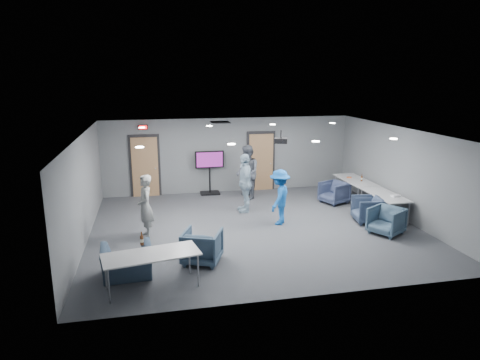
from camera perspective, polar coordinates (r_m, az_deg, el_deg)
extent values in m
plane|color=#3B3F43|center=(12.17, 1.97, -6.31)|extent=(9.00, 9.00, 0.00)
plane|color=white|center=(11.53, 2.08, 6.40)|extent=(9.00, 9.00, 0.00)
cube|color=slate|center=(15.60, -1.51, 3.33)|extent=(9.00, 0.02, 2.70)
cube|color=slate|center=(8.12, 8.84, -6.78)|extent=(9.00, 0.02, 2.70)
cube|color=slate|center=(11.58, -20.15, -1.22)|extent=(0.02, 8.00, 2.70)
cube|color=slate|center=(13.56, 20.82, 0.82)|extent=(0.02, 8.00, 2.70)
cube|color=black|center=(15.38, -12.54, 1.82)|extent=(1.06, 0.06, 2.24)
cube|color=#A47A4F|center=(15.35, -12.54, 1.68)|extent=(0.90, 0.05, 2.10)
cylinder|color=#999AA1|center=(15.31, -11.22, 1.53)|extent=(0.04, 0.10, 0.04)
cube|color=black|center=(15.88, 2.79, 2.51)|extent=(1.06, 0.06, 2.24)
cube|color=#A47A4F|center=(15.85, 2.82, 2.38)|extent=(0.90, 0.05, 2.10)
cylinder|color=#999AA1|center=(15.90, 4.09, 2.21)|extent=(0.04, 0.10, 0.04)
cube|color=black|center=(15.14, -12.81, 6.88)|extent=(0.32, 0.06, 0.16)
cube|color=#FF0C0C|center=(15.10, -12.82, 6.86)|extent=(0.26, 0.02, 0.11)
cube|color=black|center=(14.16, -2.66, 7.71)|extent=(0.60, 0.60, 0.03)
cylinder|color=white|center=(9.42, -13.23, 4.28)|extent=(0.18, 0.18, 0.02)
cylinder|color=white|center=(12.98, -12.96, 6.82)|extent=(0.18, 0.18, 0.02)
cylinder|color=white|center=(9.58, -1.16, 4.80)|extent=(0.18, 0.18, 0.02)
cylinder|color=white|center=(13.10, -4.12, 7.19)|extent=(0.18, 0.18, 0.02)
cylinder|color=white|center=(10.14, 10.07, 5.09)|extent=(0.18, 0.18, 0.02)
cylinder|color=white|center=(13.51, 4.38, 7.39)|extent=(0.18, 0.18, 0.02)
cylinder|color=white|center=(11.04, 19.79, 5.19)|extent=(0.18, 0.18, 0.02)
cylinder|color=white|center=(14.20, 12.22, 7.43)|extent=(0.18, 0.18, 0.02)
imported|color=gray|center=(11.47, -12.50, -3.47)|extent=(0.48, 0.66, 1.69)
imported|color=#545964|center=(14.73, 0.99, 1.05)|extent=(0.82, 0.99, 1.87)
imported|color=#A0BBCE|center=(13.31, 0.66, -0.38)|extent=(0.47, 1.09, 1.85)
imported|color=#1A58AC|center=(12.26, 5.30, -2.28)|extent=(1.07, 1.19, 1.60)
imported|color=#353F5C|center=(14.64, 12.42, -1.65)|extent=(1.04, 1.03, 0.73)
imported|color=#334158|center=(13.03, 16.73, -3.79)|extent=(0.94, 0.92, 0.75)
imported|color=#3B5166|center=(12.22, 18.92, -5.17)|extent=(1.10, 1.09, 0.74)
imported|color=#3B5167|center=(9.90, -5.07, -8.80)|extent=(1.08, 1.10, 0.77)
imported|color=#34455A|center=(9.52, -14.84, -10.48)|extent=(1.11, 0.99, 0.68)
cube|color=#AAACAF|center=(15.08, 15.10, 0.02)|extent=(0.80, 1.92, 0.03)
cylinder|color=#999AA1|center=(15.80, 12.56, -0.58)|extent=(0.04, 0.04, 0.70)
cylinder|color=#999AA1|center=(14.28, 15.44, -2.29)|extent=(0.04, 0.04, 0.70)
cylinder|color=#999AA1|center=(16.07, 14.64, -0.46)|extent=(0.04, 0.04, 0.70)
cylinder|color=#999AA1|center=(14.58, 17.68, -2.12)|extent=(0.04, 0.04, 0.70)
cube|color=#AAACAF|center=(13.48, 18.71, -1.86)|extent=(0.76, 1.82, 0.03)
cylinder|color=#999AA1|center=(14.13, 15.86, -2.49)|extent=(0.04, 0.04, 0.70)
cylinder|color=#999AA1|center=(12.75, 19.30, -4.51)|extent=(0.04, 0.04, 0.70)
cylinder|color=#999AA1|center=(14.41, 17.98, -2.32)|extent=(0.04, 0.04, 0.70)
cylinder|color=#999AA1|center=(13.06, 21.56, -4.27)|extent=(0.04, 0.04, 0.70)
cube|color=#AAACAF|center=(8.80, -11.77, -9.70)|extent=(2.01, 1.13, 0.03)
cylinder|color=#999AA1|center=(9.41, -6.75, -10.34)|extent=(0.04, 0.04, 0.70)
cylinder|color=#999AA1|center=(9.15, -17.50, -11.65)|extent=(0.04, 0.04, 0.70)
cylinder|color=#999AA1|center=(8.85, -5.61, -11.91)|extent=(0.04, 0.04, 0.70)
cylinder|color=#999AA1|center=(8.58, -17.09, -13.38)|extent=(0.04, 0.04, 0.70)
cylinder|color=#4F260D|center=(9.23, -12.96, -7.86)|extent=(0.07, 0.07, 0.20)
cylinder|color=#4F260D|center=(9.17, -13.01, -7.00)|extent=(0.03, 0.03, 0.09)
cylinder|color=beige|center=(9.23, -12.96, -7.86)|extent=(0.08, 0.08, 0.07)
cylinder|color=#4F260D|center=(14.87, 15.92, 0.17)|extent=(0.06, 0.06, 0.17)
cylinder|color=#4F260D|center=(14.85, 15.95, 0.64)|extent=(0.02, 0.02, 0.08)
cylinder|color=beige|center=(14.87, 15.92, 0.17)|extent=(0.07, 0.07, 0.06)
cube|color=#B7552D|center=(15.25, 14.34, 0.34)|extent=(0.19, 0.16, 0.04)
cube|color=silver|center=(13.31, 20.06, -1.98)|extent=(0.26, 0.20, 0.06)
cube|color=black|center=(15.54, -4.01, -1.74)|extent=(0.68, 0.49, 0.06)
cylinder|color=black|center=(15.39, -4.05, 0.43)|extent=(0.06, 0.06, 1.17)
cube|color=black|center=(15.26, -4.09, 2.76)|extent=(1.03, 0.07, 0.61)
cube|color=#651664|center=(15.21, -4.07, 2.72)|extent=(0.93, 0.01, 0.53)
cylinder|color=black|center=(12.06, 5.50, 6.10)|extent=(0.04, 0.04, 0.22)
cube|color=black|center=(12.09, 5.48, 5.25)|extent=(0.43, 0.40, 0.14)
cylinder|color=black|center=(11.94, 5.71, 5.14)|extent=(0.08, 0.06, 0.08)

